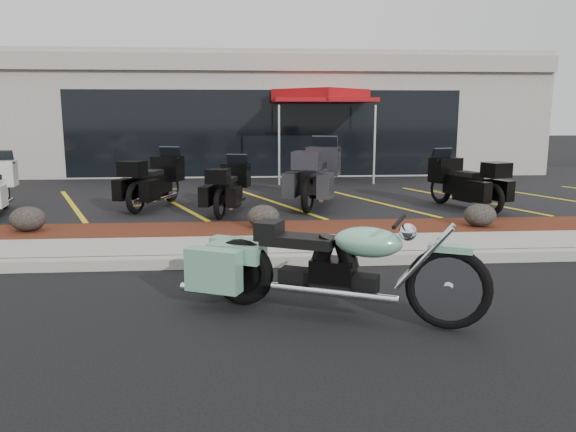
{
  "coord_description": "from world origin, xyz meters",
  "views": [
    {
      "loc": [
        -0.66,
        -6.74,
        2.12
      ],
      "look_at": [
        -0.04,
        1.2,
        0.65
      ],
      "focal_mm": 35.0,
      "sensor_mm": 36.0,
      "label": 1
    }
  ],
  "objects": [
    {
      "name": "ground",
      "position": [
        0.0,
        0.0,
        0.0
      ],
      "size": [
        90.0,
        90.0,
        0.0
      ],
      "primitive_type": "plane",
      "color": "black",
      "rests_on": "ground"
    },
    {
      "name": "curb",
      "position": [
        0.0,
        0.9,
        0.07
      ],
      "size": [
        24.0,
        0.25,
        0.15
      ],
      "primitive_type": "cube",
      "color": "gray",
      "rests_on": "ground"
    },
    {
      "name": "sidewalk",
      "position": [
        0.0,
        1.6,
        0.07
      ],
      "size": [
        24.0,
        1.2,
        0.15
      ],
      "primitive_type": "cube",
      "color": "gray",
      "rests_on": "ground"
    },
    {
      "name": "mulch_bed",
      "position": [
        0.0,
        2.8,
        0.08
      ],
      "size": [
        24.0,
        1.2,
        0.16
      ],
      "primitive_type": "cube",
      "color": "#3C100D",
      "rests_on": "ground"
    },
    {
      "name": "upper_lot",
      "position": [
        0.0,
        8.2,
        0.07
      ],
      "size": [
        26.0,
        9.6,
        0.15
      ],
      "primitive_type": "cube",
      "color": "black",
      "rests_on": "ground"
    },
    {
      "name": "dealership_building",
      "position": [
        0.0,
        14.47,
        2.01
      ],
      "size": [
        18.0,
        8.16,
        4.0
      ],
      "color": "gray",
      "rests_on": "ground"
    },
    {
      "name": "boulder_left",
      "position": [
        -4.3,
        2.81,
        0.37
      ],
      "size": [
        0.59,
        0.49,
        0.42
      ],
      "primitive_type": "ellipsoid",
      "color": "black",
      "rests_on": "mulch_bed"
    },
    {
      "name": "boulder_mid",
      "position": [
        -0.35,
        2.8,
        0.36
      ],
      "size": [
        0.56,
        0.47,
        0.4
      ],
      "primitive_type": "ellipsoid",
      "color": "black",
      "rests_on": "mulch_bed"
    },
    {
      "name": "boulder_right",
      "position": [
        3.44,
        2.61,
        0.36
      ],
      "size": [
        0.56,
        0.47,
        0.4
      ],
      "primitive_type": "ellipsoid",
      "color": "black",
      "rests_on": "mulch_bed"
    },
    {
      "name": "hero_cruiser",
      "position": [
        1.31,
        -1.62,
        0.55
      ],
      "size": [
        3.19,
        2.03,
        1.11
      ],
      "primitive_type": null,
      "rotation": [
        0.0,
        0.0,
        -0.43
      ],
      "color": "#76B797",
      "rests_on": "ground"
    },
    {
      "name": "touring_white",
      "position": [
        -5.65,
        5.2,
        0.76
      ],
      "size": [
        1.09,
        2.18,
        1.21
      ],
      "primitive_type": null,
      "rotation": [
        0.0,
        0.0,
        1.71
      ],
      "color": "white",
      "rests_on": "upper_lot"
    },
    {
      "name": "touring_black_front",
      "position": [
        -2.3,
        5.82,
        0.77
      ],
      "size": [
        1.47,
        2.29,
        1.25
      ],
      "primitive_type": null,
      "rotation": [
        0.0,
        0.0,
        1.24
      ],
      "color": "black",
      "rests_on": "upper_lot"
    },
    {
      "name": "touring_black_mid",
      "position": [
        -0.81,
        5.04,
        0.71
      ],
      "size": [
        1.16,
        2.06,
        1.13
      ],
      "primitive_type": null,
      "rotation": [
        0.0,
        0.0,
        1.34
      ],
      "color": "black",
      "rests_on": "upper_lot"
    },
    {
      "name": "touring_grey",
      "position": [
        1.16,
        5.89,
        0.88
      ],
      "size": [
        1.71,
        2.69,
        1.46
      ],
      "primitive_type": null,
      "rotation": [
        0.0,
        0.0,
        1.25
      ],
      "color": "#28282D",
      "rests_on": "upper_lot"
    },
    {
      "name": "touring_black_rear",
      "position": [
        3.62,
        5.15,
        0.76
      ],
      "size": [
        1.46,
        2.25,
        1.23
      ],
      "primitive_type": null,
      "rotation": [
        0.0,
        0.0,
        1.91
      ],
      "color": "black",
      "rests_on": "upper_lot"
    },
    {
      "name": "traffic_cone",
      "position": [
        -0.74,
        8.24,
        0.38
      ],
      "size": [
        0.35,
        0.35,
        0.45
      ],
      "primitive_type": "cone",
      "rotation": [
        0.0,
        0.0,
        0.27
      ],
      "color": "#F05708",
      "rests_on": "upper_lot"
    },
    {
      "name": "popup_canopy",
      "position": [
        1.62,
        10.01,
        2.55
      ],
      "size": [
        3.24,
        3.24,
        2.65
      ],
      "rotation": [
        0.0,
        0.0,
        -0.15
      ],
      "color": "silver",
      "rests_on": "upper_lot"
    }
  ]
}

